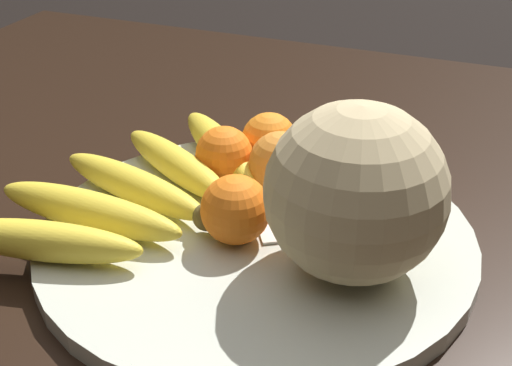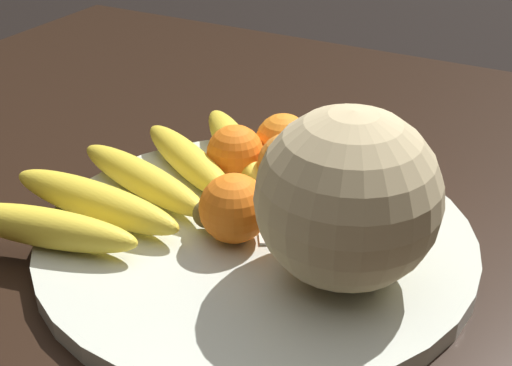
{
  "view_description": "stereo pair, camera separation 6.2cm",
  "coord_description": "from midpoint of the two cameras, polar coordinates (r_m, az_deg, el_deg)",
  "views": [
    {
      "loc": [
        -0.17,
        0.56,
        1.1
      ],
      "look_at": [
        0.03,
        0.06,
        0.79
      ],
      "focal_mm": 50.0,
      "sensor_mm": 36.0,
      "label": 1
    },
    {
      "loc": [
        -0.23,
        0.54,
        1.1
      ],
      "look_at": [
        0.03,
        0.06,
        0.79
      ],
      "focal_mm": 50.0,
      "sensor_mm": 36.0,
      "label": 2
    }
  ],
  "objects": [
    {
      "name": "kitchen_table",
      "position": [
        0.74,
        1.38,
        -8.86
      ],
      "size": [
        1.39,
        1.05,
        0.72
      ],
      "color": "black",
      "rests_on": "ground_plane"
    },
    {
      "name": "fruit_bowl",
      "position": [
        0.65,
        -2.74,
        -4.51
      ],
      "size": [
        0.4,
        0.4,
        0.02
      ],
      "color": "beige",
      "rests_on": "kitchen_table"
    },
    {
      "name": "melon",
      "position": [
        0.56,
        4.86,
        -0.86
      ],
      "size": [
        0.15,
        0.15,
        0.15
      ],
      "color": "#C6B284",
      "rests_on": "fruit_bowl"
    },
    {
      "name": "banana_bunch",
      "position": [
        0.69,
        -12.1,
        -0.48
      ],
      "size": [
        0.23,
        0.33,
        0.04
      ],
      "rotation": [
        0.0,
        0.0,
        6.0
      ],
      "color": "brown",
      "rests_on": "fruit_bowl"
    },
    {
      "name": "orange_front_left",
      "position": [
        0.67,
        4.39,
        0.64
      ],
      "size": [
        0.07,
        0.07,
        0.07
      ],
      "color": "orange",
      "rests_on": "fruit_bowl"
    },
    {
      "name": "orange_front_right",
      "position": [
        0.75,
        -1.33,
        3.38
      ],
      "size": [
        0.06,
        0.06,
        0.06
      ],
      "color": "orange",
      "rests_on": "fruit_bowl"
    },
    {
      "name": "orange_mid_center",
      "position": [
        0.7,
        -0.59,
        1.56
      ],
      "size": [
        0.06,
        0.06,
        0.06
      ],
      "color": "orange",
      "rests_on": "fruit_bowl"
    },
    {
      "name": "orange_back_left",
      "position": [
        0.62,
        -4.52,
        -2.22
      ],
      "size": [
        0.06,
        0.06,
        0.06
      ],
      "color": "orange",
      "rests_on": "fruit_bowl"
    },
    {
      "name": "orange_back_right",
      "position": [
        0.75,
        3.27,
        3.6
      ],
      "size": [
        0.06,
        0.06,
        0.06
      ],
      "color": "orange",
      "rests_on": "fruit_bowl"
    },
    {
      "name": "orange_top_small",
      "position": [
        0.72,
        7.06,
        2.59
      ],
      "size": [
        0.07,
        0.07,
        0.07
      ],
      "color": "orange",
      "rests_on": "fruit_bowl"
    },
    {
      "name": "orange_side_extra",
      "position": [
        0.72,
        -5.05,
        2.22
      ],
      "size": [
        0.06,
        0.06,
        0.06
      ],
      "color": "orange",
      "rests_on": "fruit_bowl"
    },
    {
      "name": "produce_tag",
      "position": [
        0.65,
        1.65,
        -3.8
      ],
      "size": [
        0.1,
        0.08,
        0.0
      ],
      "rotation": [
        0.0,
        0.0,
        0.55
      ],
      "color": "white",
      "rests_on": "fruit_bowl"
    }
  ]
}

